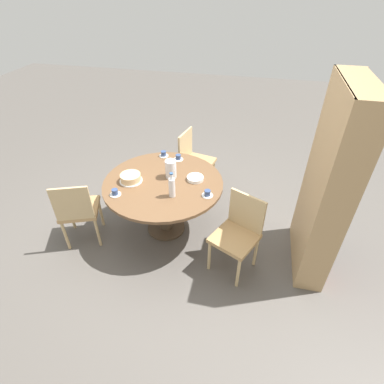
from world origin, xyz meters
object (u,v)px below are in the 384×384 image
Objects in this scene: chair_b at (194,159)px; cup_b at (178,158)px; coffee_pot at (171,168)px; cup_d at (115,193)px; chair_a at (238,232)px; bookshelf at (324,189)px; chair_c at (78,210)px; water_bottle at (172,187)px; cake_main at (131,178)px; cup_a at (207,194)px; cup_c at (164,154)px.

chair_b reaches higher than cup_b.
coffee_pot is 0.68m from cup_d.
bookshelf is (-0.26, 0.75, 0.49)m from chair_a.
chair_a is at bearing 109.21° from bookshelf.
chair_c is (1.38, -1.04, 0.00)m from chair_b.
cup_b is (0.46, -0.10, 0.28)m from chair_b.
coffee_pot is 0.37m from water_bottle.
water_bottle reaches higher than cup_b.
cake_main is (1.04, -0.51, 0.29)m from chair_b.
cup_a is 1.00× the size of cup_d.
water_bottle is at bearing 94.72° from bookshelf.
coffee_pot reaches higher than cup_a.
chair_a is 1.00× the size of chair_c.
chair_a is 7.23× the size of cup_c.
chair_a is 3.49× the size of coffee_pot.
cup_d is (0.28, -0.07, -0.02)m from cake_main.
cup_a is 1.00× the size of cup_b.
chair_a is 1.45m from cup_c.
cake_main is (0.19, -0.42, -0.07)m from coffee_pot.
bookshelf is 6.87× the size of water_bottle.
chair_c is 0.70m from cake_main.
bookshelf is at bearing 45.10° from chair_a.
water_bottle reaches higher than chair_c.
bookshelf is at bearing 96.51° from cup_d.
cup_a is at bearing 44.90° from cup_c.
chair_a and chair_c have the same top height.
chair_c is 7.23× the size of cup_b.
cup_b is (-0.58, 0.40, -0.02)m from cake_main.
cup_b is (-0.66, -0.49, 0.00)m from cup_a.
cup_c is (-0.63, 0.20, -0.02)m from cake_main.
chair_b is 1.93m from bookshelf.
cup_c is (-0.70, -0.70, 0.00)m from cup_a.
water_bottle is (0.12, -1.49, -0.13)m from bookshelf.
chair_c is 0.44× the size of bookshelf.
coffee_pot is (-0.23, -1.60, -0.13)m from bookshelf.
water_bottle is 0.76m from cup_b.
chair_a is 0.83m from water_bottle.
coffee_pot reaches higher than cup_b.
chair_c is 1.15m from coffee_pot.
coffee_pot is at bearing -173.54° from chair_b.
cake_main reaches higher than cup_c.
cup_b is (-0.62, -1.62, -0.22)m from bookshelf.
cup_d is at bearing 168.77° from chair_b.
cup_a is at bearing 85.08° from cake_main.
chair_c reaches higher than cup_a.
chair_c is 0.55m from cup_d.
bookshelf is 1.96m from cup_c.
chair_a is at bearing -138.27° from chair_b.
cup_b is (-0.92, 0.94, 0.28)m from chair_c.
water_bottle is (-0.17, 1.07, 0.37)m from chair_c.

